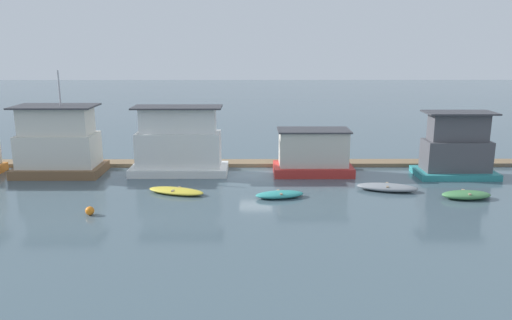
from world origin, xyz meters
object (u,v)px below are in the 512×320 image
object	(u,v)px
houseboat_red	(313,153)
dinghy_grey	(387,187)
dinghy_green	(466,195)
dinghy_yellow	(176,191)
houseboat_brown	(58,144)
dinghy_teal	(280,194)
houseboat_teal	(456,150)
houseboat_white	(179,145)
buoy_orange	(90,211)

from	to	relation	value
houseboat_red	dinghy_grey	bearing A→B (deg)	-45.33
dinghy_green	dinghy_yellow	bearing A→B (deg)	176.33
houseboat_brown	dinghy_teal	size ratio (longest dim) A/B	2.36
dinghy_green	houseboat_brown	bearing A→B (deg)	167.50
houseboat_teal	houseboat_brown	bearing A→B (deg)	178.67
houseboat_red	houseboat_teal	xyz separation A→B (m)	(10.65, -0.81, 0.45)
dinghy_grey	dinghy_yellow	bearing A→B (deg)	-177.51
houseboat_brown	houseboat_white	size ratio (longest dim) A/B	1.07
houseboat_white	buoy_orange	world-z (taller)	houseboat_white
buoy_orange	dinghy_green	bearing A→B (deg)	7.35
houseboat_red	dinghy_grey	size ratio (longest dim) A/B	1.40
dinghy_yellow	dinghy_green	bearing A→B (deg)	-3.67
houseboat_white	dinghy_grey	world-z (taller)	houseboat_white
houseboat_white	dinghy_yellow	xyz separation A→B (m)	(0.54, -5.39, -2.01)
houseboat_brown	dinghy_green	distance (m)	29.38
houseboat_red	dinghy_yellow	world-z (taller)	houseboat_red
houseboat_white	buoy_orange	distance (m)	10.56
dinghy_green	buoy_orange	size ratio (longest dim) A/B	6.14
dinghy_teal	dinghy_grey	world-z (taller)	dinghy_grey
houseboat_white	dinghy_teal	distance (m)	9.95
houseboat_red	houseboat_teal	world-z (taller)	houseboat_teal
dinghy_yellow	dinghy_green	distance (m)	19.02
dinghy_teal	dinghy_grey	size ratio (longest dim) A/B	0.78
houseboat_brown	dinghy_yellow	distance (m)	11.12
dinghy_grey	dinghy_green	xyz separation A→B (m)	(4.65, -1.84, 0.02)
dinghy_yellow	houseboat_white	bearing A→B (deg)	95.67
houseboat_teal	houseboat_white	bearing A→B (deg)	177.38
houseboat_red	dinghy_green	distance (m)	11.33
dinghy_green	buoy_orange	bearing A→B (deg)	-172.65
dinghy_grey	houseboat_white	bearing A→B (deg)	162.24
houseboat_red	dinghy_grey	world-z (taller)	houseboat_red
houseboat_white	dinghy_green	bearing A→B (deg)	-18.70
houseboat_brown	dinghy_grey	size ratio (longest dim) A/B	1.84
houseboat_brown	dinghy_teal	bearing A→B (deg)	-20.14
houseboat_brown	dinghy_yellow	xyz separation A→B (m)	(9.63, -5.12, -2.16)
dinghy_green	houseboat_red	bearing A→B (deg)	144.97
houseboat_red	dinghy_teal	bearing A→B (deg)	-114.92
dinghy_teal	buoy_orange	size ratio (longest dim) A/B	6.43
houseboat_white	dinghy_teal	size ratio (longest dim) A/B	2.21
houseboat_brown	dinghy_teal	xyz separation A→B (m)	(16.53, -6.06, -2.13)
dinghy_grey	buoy_orange	distance (m)	19.37
houseboat_red	dinghy_yellow	size ratio (longest dim) A/B	1.43
houseboat_white	houseboat_brown	bearing A→B (deg)	-178.35
houseboat_white	houseboat_teal	bearing A→B (deg)	-2.62
houseboat_teal	dinghy_grey	distance (m)	7.40
houseboat_teal	dinghy_green	world-z (taller)	houseboat_teal
dinghy_yellow	dinghy_green	xyz separation A→B (m)	(18.98, -1.22, 0.07)
houseboat_teal	buoy_orange	bearing A→B (deg)	-160.77
dinghy_yellow	houseboat_teal	bearing A→B (deg)	12.23
houseboat_teal	dinghy_yellow	xyz separation A→B (m)	(-20.42, -4.43, -1.86)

